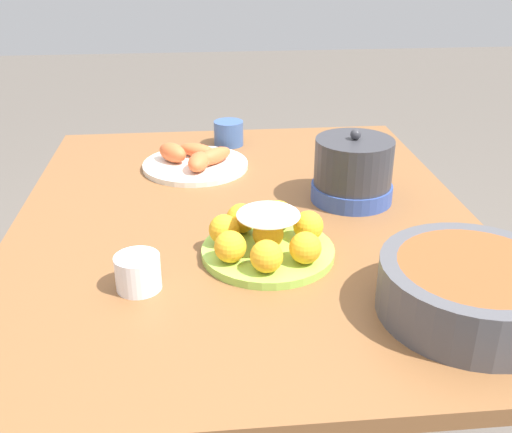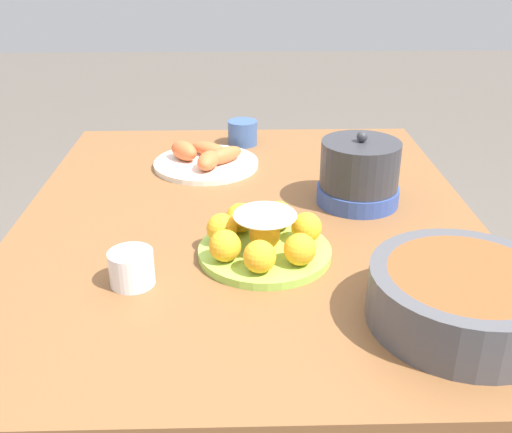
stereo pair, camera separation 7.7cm
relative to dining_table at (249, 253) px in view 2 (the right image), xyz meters
The scene contains 8 objects.
dining_table is the anchor object (origin of this frame).
cake_plate 0.22m from the dining_table, ahead, with size 0.26×0.26×0.10m.
serving_bowl 0.54m from the dining_table, 39.62° to the left, with size 0.30×0.30×0.09m.
sauce_bowl 0.44m from the dining_table, 64.76° to the left, with size 0.10×0.10×0.03m.
seafood_platter 0.34m from the dining_table, 160.49° to the right, with size 0.27×0.27×0.06m.
cup_near 0.37m from the dining_table, 37.42° to the right, with size 0.08×0.08×0.06m.
cup_far 0.50m from the dining_table, behind, with size 0.08×0.08×0.07m.
warming_pot 0.31m from the dining_table, 103.83° to the left, with size 0.19×0.19×0.17m.
Camera 2 is at (1.18, -0.02, 1.31)m, focal length 42.00 mm.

